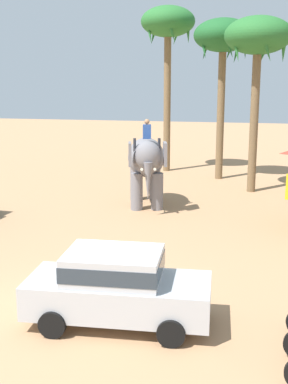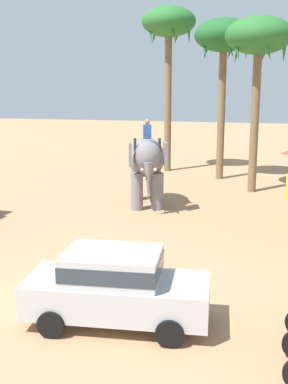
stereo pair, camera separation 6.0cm
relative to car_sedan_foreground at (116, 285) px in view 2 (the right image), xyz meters
name	(u,v)px [view 2 (the right image)]	position (x,y,z in m)	size (l,w,h in m)	color
ground_plane	(82,306)	(-1.07, 0.62, -0.93)	(120.00, 120.00, 0.00)	tan
car_sedan_foreground	(116,285)	(0.00, 0.00, 0.00)	(4.24, 2.16, 1.70)	#B7BABF
elephant_with_mahout	(147,162)	(-1.97, 10.94, 1.06)	(2.46, 4.02, 3.88)	slate
palm_tree_behind_elephant	(169,28)	(-2.89, 20.16, 7.61)	(3.20, 3.20, 9.80)	brown
palm_tree_left_of_road	(224,40)	(0.53, 18.26, 6.68)	(3.20, 3.20, 8.79)	brown
palm_tree_far_back	(258,41)	(2.46, 15.14, 6.38)	(3.20, 3.20, 8.46)	brown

